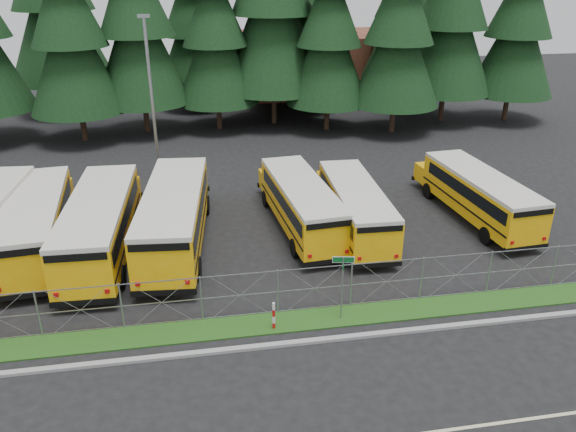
% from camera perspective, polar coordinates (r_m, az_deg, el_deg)
% --- Properties ---
extents(ground, '(120.00, 120.00, 0.00)m').
position_cam_1_polar(ground, '(23.91, 1.00, -8.26)').
color(ground, black).
rests_on(ground, ground).
extents(curb, '(50.00, 0.25, 0.12)m').
position_cam_1_polar(curb, '(21.39, 2.57, -12.56)').
color(curb, gray).
rests_on(curb, ground).
extents(grass_verge, '(50.00, 1.40, 0.06)m').
position_cam_1_polar(grass_verge, '(22.51, 1.81, -10.50)').
color(grass_verge, '#194814').
rests_on(grass_verge, ground).
extents(chainlink_fence, '(44.00, 0.10, 2.00)m').
position_cam_1_polar(chainlink_fence, '(22.54, 1.49, -7.48)').
color(chainlink_fence, gray).
rests_on(chainlink_fence, ground).
extents(brick_building, '(22.00, 10.00, 6.00)m').
position_cam_1_polar(brick_building, '(61.34, -0.44, 15.21)').
color(brick_building, brown).
rests_on(brick_building, ground).
extents(bus_1, '(3.55, 11.09, 2.86)m').
position_cam_1_polar(bus_1, '(29.37, -24.03, -0.82)').
color(bus_1, '#FFA408').
rests_on(bus_1, ground).
extents(bus_2, '(3.07, 11.43, 2.97)m').
position_cam_1_polar(bus_2, '(28.03, -18.38, -0.94)').
color(bus_2, '#FFA408').
rests_on(bus_2, ground).
extents(bus_3, '(3.82, 11.83, 3.05)m').
position_cam_1_polar(bus_3, '(27.92, -11.36, -0.12)').
color(bus_3, '#FFA408').
rests_on(bus_3, ground).
extents(bus_5, '(3.31, 10.42, 2.69)m').
position_cam_1_polar(bus_5, '(29.22, 1.21, 1.13)').
color(bus_5, '#FFA408').
rests_on(bus_5, ground).
extents(bus_6, '(2.70, 9.99, 2.60)m').
position_cam_1_polar(bus_6, '(29.15, 6.71, 0.80)').
color(bus_6, '#FFA408').
rests_on(bus_6, ground).
extents(bus_east, '(3.18, 10.27, 2.65)m').
position_cam_1_polar(bus_east, '(32.06, 18.55, 1.95)').
color(bus_east, '#FFA408').
rests_on(bus_east, ground).
extents(street_sign, '(0.83, 0.55, 2.81)m').
position_cam_1_polar(street_sign, '(21.60, 5.58, -5.94)').
color(street_sign, gray).
rests_on(street_sign, ground).
extents(striped_bollard, '(0.11, 0.11, 1.20)m').
position_cam_1_polar(striped_bollard, '(21.71, -1.46, -10.14)').
color(striped_bollard, '#B20C0C').
rests_on(striped_bollard, ground).
extents(light_standard, '(0.70, 0.35, 10.14)m').
position_cam_1_polar(light_standard, '(35.69, -13.69, 11.82)').
color(light_standard, gray).
rests_on(light_standard, ground).
extents(conifer_2, '(7.17, 7.17, 15.86)m').
position_cam_1_polar(conifer_2, '(45.94, -21.32, 16.70)').
color(conifer_2, black).
rests_on(conifer_2, ground).
extents(conifer_3, '(7.62, 7.62, 16.85)m').
position_cam_1_polar(conifer_3, '(46.93, -15.14, 18.22)').
color(conifer_3, black).
rests_on(conifer_3, ground).
extents(conifer_4, '(6.75, 6.75, 14.93)m').
position_cam_1_polar(conifer_4, '(46.91, -7.43, 17.64)').
color(conifer_4, black).
rests_on(conifer_4, ground).
extents(conifer_5, '(8.95, 8.95, 19.80)m').
position_cam_1_polar(conifer_5, '(48.13, -1.54, 20.91)').
color(conifer_5, black).
rests_on(conifer_5, ground).
extents(conifer_6, '(6.76, 6.76, 14.96)m').
position_cam_1_polar(conifer_6, '(46.37, 4.19, 17.71)').
color(conifer_6, black).
rests_on(conifer_6, ground).
extents(conifer_7, '(7.07, 7.07, 15.64)m').
position_cam_1_polar(conifer_7, '(46.29, 11.21, 17.75)').
color(conifer_7, black).
rests_on(conifer_7, ground).
extents(conifer_8, '(7.82, 7.82, 17.29)m').
position_cam_1_polar(conifer_8, '(50.80, 16.30, 18.78)').
color(conifer_8, black).
rests_on(conifer_8, ground).
extents(conifer_9, '(7.11, 7.11, 15.72)m').
position_cam_1_polar(conifer_9, '(52.90, 22.40, 17.30)').
color(conifer_9, black).
rests_on(conifer_9, ground).
extents(conifer_11, '(6.65, 6.65, 14.70)m').
position_cam_1_polar(conifer_11, '(54.43, -9.84, 18.31)').
color(conifer_11, black).
rests_on(conifer_11, ground).
extents(conifer_12, '(8.60, 8.60, 19.02)m').
position_cam_1_polar(conifer_12, '(53.26, 0.77, 20.84)').
color(conifer_12, black).
rests_on(conifer_12, ground).
extents(conifer_13, '(8.16, 8.16, 18.05)m').
position_cam_1_polar(conifer_13, '(55.88, 12.23, 20.01)').
color(conifer_13, black).
rests_on(conifer_13, ground).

